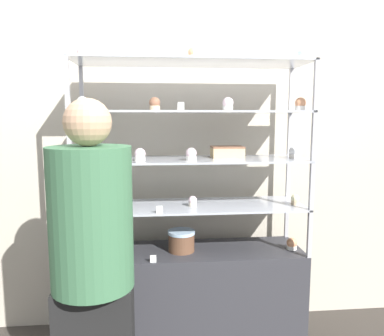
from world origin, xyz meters
TOP-DOWN VIEW (x-y plane):
  - back_wall at (0.00, 0.36)m, footprint 8.00×0.05m
  - display_base at (0.00, 0.00)m, footprint 1.39×0.42m
  - display_riser_lower at (0.00, 0.00)m, footprint 1.39×0.42m
  - display_riser_middle at (0.00, 0.00)m, footprint 1.39×0.42m
  - display_riser_upper at (0.00, 0.00)m, footprint 1.39×0.42m
  - display_riser_top at (0.00, 0.00)m, footprint 1.39×0.42m
  - layer_cake_centerpiece at (-0.07, -0.02)m, footprint 0.17×0.17m
  - sheet_cake_frosted at (0.23, 0.05)m, footprint 0.20×0.14m
  - cupcake_0 at (-0.65, -0.10)m, footprint 0.07×0.07m
  - cupcake_1 at (0.63, -0.05)m, footprint 0.07×0.07m
  - price_tag_0 at (-0.24, -0.19)m, footprint 0.04×0.00m
  - cupcake_2 at (-0.65, -0.08)m, footprint 0.05×0.05m
  - cupcake_3 at (-0.00, -0.04)m, footprint 0.05×0.05m
  - cupcake_4 at (0.64, -0.05)m, footprint 0.05×0.05m
  - price_tag_1 at (-0.20, -0.19)m, footprint 0.04×0.00m
  - cupcake_5 at (-0.65, -0.06)m, footprint 0.06×0.06m
  - cupcake_6 at (-0.31, -0.10)m, footprint 0.06×0.06m
  - cupcake_7 at (-0.01, -0.10)m, footprint 0.06×0.06m
  - cupcake_8 at (0.63, -0.04)m, footprint 0.06×0.06m
  - price_tag_2 at (-0.31, -0.19)m, footprint 0.04×0.00m
  - cupcake_9 at (-0.63, -0.08)m, footprint 0.06×0.06m
  - cupcake_10 at (-0.22, -0.05)m, footprint 0.06×0.06m
  - cupcake_11 at (0.21, -0.06)m, footprint 0.06×0.06m
  - cupcake_12 at (0.64, -0.10)m, footprint 0.06×0.06m
  - price_tag_3 at (-0.08, -0.19)m, footprint 0.04×0.00m
  - cupcake_13 at (-0.62, -0.08)m, footprint 0.06×0.06m
  - cupcake_14 at (0.00, -0.06)m, footprint 0.06×0.06m
  - cupcake_15 at (0.64, -0.10)m, footprint 0.06×0.06m
  - price_tag_4 at (0.01, -0.19)m, footprint 0.04×0.00m
  - customer_figure at (-0.51, -0.64)m, footprint 0.36×0.36m

SIDE VIEW (x-z plane):
  - display_base at x=0.00m, z-range 0.00..0.65m
  - price_tag_0 at x=-0.24m, z-range 0.65..0.69m
  - cupcake_0 at x=-0.65m, z-range 0.64..0.72m
  - cupcake_1 at x=0.63m, z-range 0.64..0.72m
  - layer_cake_centerpiece at x=-0.07m, z-range 0.65..0.78m
  - customer_figure at x=-0.51m, z-range 0.05..1.61m
  - display_riser_lower at x=0.00m, z-range 0.77..1.06m
  - price_tag_1 at x=-0.20m, z-range 0.94..0.98m
  - cupcake_2 at x=-0.65m, z-range 0.94..1.00m
  - cupcake_3 at x=0.00m, z-range 0.94..1.00m
  - cupcake_4 at x=0.64m, z-range 0.94..1.00m
  - display_riser_middle at x=0.00m, z-range 1.06..1.36m
  - price_tag_2 at x=-0.31m, z-range 1.23..1.27m
  - cupcake_5 at x=-0.65m, z-range 1.23..1.30m
  - cupcake_6 at x=-0.31m, z-range 1.23..1.30m
  - cupcake_7 at x=-0.01m, z-range 1.23..1.30m
  - cupcake_8 at x=0.63m, z-range 1.23..1.30m
  - sheet_cake_frosted at x=0.23m, z-range 1.23..1.30m
  - back_wall at x=0.00m, z-range 0.00..2.60m
  - display_riser_upper at x=0.00m, z-range 1.36..1.65m
  - price_tag_3 at x=-0.08m, z-range 1.52..1.56m
  - cupcake_9 at x=-0.63m, z-range 1.52..1.59m
  - cupcake_10 at x=-0.22m, z-range 1.52..1.59m
  - cupcake_11 at x=0.21m, z-range 1.52..1.59m
  - cupcake_12 at x=0.64m, z-range 1.52..1.59m
  - display_riser_top at x=0.00m, z-range 1.65..1.94m
  - price_tag_4 at x=0.01m, z-range 1.81..1.85m
  - cupcake_13 at x=-0.62m, z-range 1.81..1.88m
  - cupcake_14 at x=0.00m, z-range 1.81..1.88m
  - cupcake_15 at x=0.64m, z-range 1.81..1.88m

